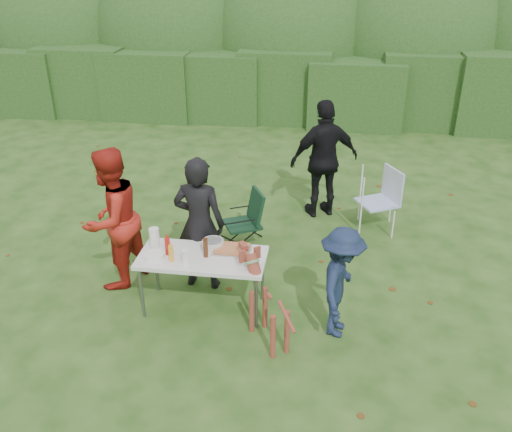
# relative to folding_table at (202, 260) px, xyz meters

# --- Properties ---
(ground) EXTENTS (80.00, 80.00, 0.00)m
(ground) POSITION_rel_folding_table_xyz_m (0.22, -0.09, -0.69)
(ground) COLOR #1E4211
(hedge_row) EXTENTS (22.00, 1.40, 1.70)m
(hedge_row) POSITION_rel_folding_table_xyz_m (0.22, 7.91, 0.16)
(hedge_row) COLOR #23471C
(hedge_row) RESTS_ON ground
(shrub_backdrop) EXTENTS (20.00, 2.60, 3.20)m
(shrub_backdrop) POSITION_rel_folding_table_xyz_m (0.22, 9.51, 0.91)
(shrub_backdrop) COLOR #3D6628
(shrub_backdrop) RESTS_ON ground
(folding_table) EXTENTS (1.50, 0.70, 0.74)m
(folding_table) POSITION_rel_folding_table_xyz_m (0.00, 0.00, 0.00)
(folding_table) COLOR silver
(folding_table) RESTS_ON ground
(person_cook) EXTENTS (0.68, 0.47, 1.78)m
(person_cook) POSITION_rel_folding_table_xyz_m (-0.15, 0.50, 0.20)
(person_cook) COLOR black
(person_cook) RESTS_ON ground
(person_red_jacket) EXTENTS (0.96, 1.08, 1.85)m
(person_red_jacket) POSITION_rel_folding_table_xyz_m (-1.25, 0.41, 0.24)
(person_red_jacket) COLOR #AA2117
(person_red_jacket) RESTS_ON ground
(person_black_puffy) EXTENTS (1.21, 0.88, 1.91)m
(person_black_puffy) POSITION_rel_folding_table_xyz_m (1.33, 2.80, 0.27)
(person_black_puffy) COLOR black
(person_black_puffy) RESTS_ON ground
(child) EXTENTS (0.63, 0.93, 1.33)m
(child) POSITION_rel_folding_table_xyz_m (1.62, -0.22, -0.02)
(child) COLOR #16223F
(child) RESTS_ON ground
(dog) EXTENTS (0.90, 1.04, 0.94)m
(dog) POSITION_rel_folding_table_xyz_m (0.86, -0.51, -0.22)
(dog) COLOR brown
(dog) RESTS_ON ground
(camping_chair) EXTENTS (0.74, 0.74, 0.89)m
(camping_chair) POSITION_rel_folding_table_xyz_m (0.22, 1.50, -0.24)
(camping_chair) COLOR #11311D
(camping_chair) RESTS_ON ground
(lawn_chair) EXTENTS (0.79, 0.79, 0.98)m
(lawn_chair) POSITION_rel_folding_table_xyz_m (2.17, 2.39, -0.19)
(lawn_chair) COLOR #6483DB
(lawn_chair) RESTS_ON ground
(food_tray) EXTENTS (0.45, 0.30, 0.02)m
(food_tray) POSITION_rel_folding_table_xyz_m (0.33, 0.16, 0.06)
(food_tray) COLOR #B7B7BA
(food_tray) RESTS_ON folding_table
(focaccia_bread) EXTENTS (0.40, 0.26, 0.04)m
(focaccia_bread) POSITION_rel_folding_table_xyz_m (0.33, 0.16, 0.09)
(focaccia_bread) COLOR #C37243
(focaccia_bread) RESTS_ON food_tray
(mustard_bottle) EXTENTS (0.06, 0.06, 0.20)m
(mustard_bottle) POSITION_rel_folding_table_xyz_m (-0.32, -0.16, 0.15)
(mustard_bottle) COLOR #F5A42B
(mustard_bottle) RESTS_ON folding_table
(ketchup_bottle) EXTENTS (0.06, 0.06, 0.22)m
(ketchup_bottle) POSITION_rel_folding_table_xyz_m (-0.41, -0.02, 0.16)
(ketchup_bottle) COLOR red
(ketchup_bottle) RESTS_ON folding_table
(beer_bottle) EXTENTS (0.06, 0.06, 0.24)m
(beer_bottle) POSITION_rel_folding_table_xyz_m (0.05, -0.01, 0.17)
(beer_bottle) COLOR #47230F
(beer_bottle) RESTS_ON folding_table
(paper_towel_roll) EXTENTS (0.12, 0.12, 0.26)m
(paper_towel_roll) POSITION_rel_folding_table_xyz_m (-0.60, 0.11, 0.18)
(paper_towel_roll) COLOR white
(paper_towel_roll) RESTS_ON folding_table
(cup_stack) EXTENTS (0.08, 0.08, 0.18)m
(cup_stack) POSITION_rel_folding_table_xyz_m (-0.15, -0.19, 0.14)
(cup_stack) COLOR white
(cup_stack) RESTS_ON folding_table
(pasta_bowl) EXTENTS (0.26, 0.26, 0.10)m
(pasta_bowl) POSITION_rel_folding_table_xyz_m (0.09, 0.21, 0.10)
(pasta_bowl) COLOR silver
(pasta_bowl) RESTS_ON folding_table
(plate_stack) EXTENTS (0.24, 0.24, 0.05)m
(plate_stack) POSITION_rel_folding_table_xyz_m (-0.55, -0.11, 0.08)
(plate_stack) COLOR white
(plate_stack) RESTS_ON folding_table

